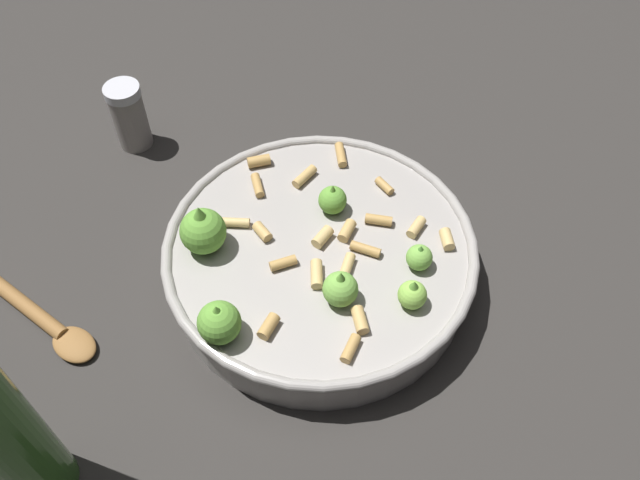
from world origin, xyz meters
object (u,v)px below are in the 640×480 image
at_px(pepper_shaker, 129,116).
at_px(wooden_spoon, 22,303).
at_px(olive_oil_bottle, 4,433).
at_px(cooking_pan, 318,258).

xyz_separation_m(pepper_shaker, wooden_spoon, (0.02, -0.26, -0.04)).
xyz_separation_m(pepper_shaker, olive_oil_bottle, (0.15, -0.41, 0.06)).
bearing_deg(wooden_spoon, cooking_pan, 28.39).
relative_size(cooking_pan, pepper_shaker, 3.68).
distance_m(pepper_shaker, wooden_spoon, 0.27).
bearing_deg(pepper_shaker, wooden_spoon, -85.75).
height_order(cooking_pan, wooden_spoon, cooking_pan).
bearing_deg(olive_oil_bottle, wooden_spoon, 132.68).
distance_m(cooking_pan, olive_oil_bottle, 0.34).
bearing_deg(cooking_pan, wooden_spoon, -151.61).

